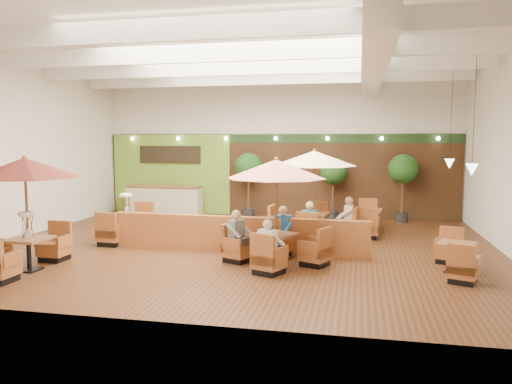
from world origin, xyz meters
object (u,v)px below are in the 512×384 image
(diner_0, at_px, (269,241))
(diner_2, at_px, (238,231))
(table_1, at_px, (276,192))
(table_4, at_px, (455,258))
(table_5, at_px, (367,221))
(booth_divider, at_px, (236,234))
(diner_3, at_px, (310,219))
(service_counter, at_px, (164,201))
(diner_4, at_px, (347,214))
(table_3, at_px, (127,223))
(topiary_1, at_px, (333,174))
(topiary_0, at_px, (248,169))
(diner_1, at_px, (282,226))
(topiary_2, at_px, (403,171))
(table_2, at_px, (314,178))
(table_0, at_px, (23,189))

(diner_0, relative_size, diner_2, 0.96)
(diner_2, bearing_deg, table_1, 115.31)
(table_1, xyz_separation_m, table_4, (4.12, 0.05, -1.44))
(table_5, height_order, diner_2, diner_2)
(booth_divider, height_order, diner_3, diner_3)
(service_counter, xyz_separation_m, diner_2, (4.72, -6.88, 0.19))
(booth_divider, relative_size, diner_4, 8.22)
(diner_0, xyz_separation_m, diner_2, (-0.95, 0.95, 0.01))
(table_1, bearing_deg, table_3, -179.41)
(topiary_1, xyz_separation_m, diner_2, (-1.94, -7.08, -0.97))
(booth_divider, relative_size, table_1, 2.59)
(diner_3, bearing_deg, diner_0, -82.95)
(table_4, bearing_deg, diner_3, 169.63)
(table_4, xyz_separation_m, diner_0, (-4.12, -1.00, 0.42))
(diner_4, bearing_deg, table_1, 159.06)
(topiary_0, distance_m, topiary_1, 3.25)
(table_4, relative_size, diner_2, 2.99)
(table_1, height_order, diner_4, table_1)
(table_4, xyz_separation_m, topiary_0, (-6.38, 7.03, 1.53))
(table_1, distance_m, table_5, 5.35)
(table_1, distance_m, diner_1, 1.37)
(topiary_0, xyz_separation_m, topiary_1, (3.25, 0.00, -0.12))
(topiary_1, xyz_separation_m, diner_0, (-0.99, -8.03, -0.99))
(topiary_0, xyz_separation_m, topiary_2, (5.77, 0.00, -0.01))
(table_2, distance_m, topiary_0, 4.76)
(booth_divider, xyz_separation_m, diner_3, (1.84, 1.27, 0.28))
(table_1, height_order, table_4, table_1)
(topiary_2, relative_size, diner_3, 3.09)
(diner_1, xyz_separation_m, diner_3, (0.61, 1.34, -0.01))
(service_counter, xyz_separation_m, table_3, (0.72, -4.76, -0.09))
(topiary_0, xyz_separation_m, diner_3, (2.87, -4.80, -1.10))
(table_1, relative_size, topiary_1, 1.16)
(service_counter, bearing_deg, table_4, -34.92)
(service_counter, distance_m, diner_0, 9.67)
(booth_divider, relative_size, diner_2, 8.48)
(topiary_2, distance_m, diner_1, 7.15)
(booth_divider, relative_size, table_3, 2.65)
(service_counter, bearing_deg, topiary_0, 3.36)
(table_5, distance_m, diner_4, 1.56)
(topiary_0, relative_size, diner_3, 3.10)
(table_3, distance_m, diner_0, 5.83)
(table_4, height_order, diner_4, diner_4)
(table_4, xyz_separation_m, table_5, (-1.88, 4.60, 0.04))
(table_3, bearing_deg, topiary_1, 43.37)
(booth_divider, relative_size, table_0, 2.64)
(table_5, bearing_deg, table_4, -61.93)
(table_0, bearing_deg, topiary_1, 54.84)
(booth_divider, xyz_separation_m, table_0, (-4.28, -2.79, 1.41))
(topiary_0, relative_size, diner_2, 3.01)
(diner_0, height_order, diner_2, diner_2)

